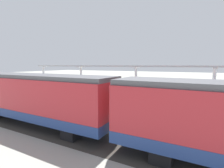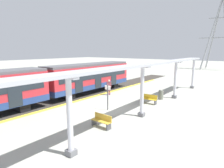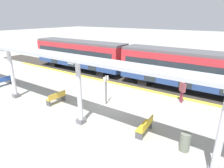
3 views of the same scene
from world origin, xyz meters
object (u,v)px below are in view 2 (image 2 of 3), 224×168
(train_far_carriage, at_px, (90,77))
(canopy_pillar_fourth, at_px, (175,80))
(canopy_pillar_third, at_px, (142,91))
(platform_info_sign, at_px, (108,95))
(bench_far_end, at_px, (149,99))
(bench_mid_platform, at_px, (102,121))
(canopy_pillar_second, at_px, (70,117))
(canopy_pillar_fifth, at_px, (193,74))
(trash_bin, at_px, (161,95))
(passenger_waiting_near_edge, at_px, (109,85))

(train_far_carriage, bearing_deg, canopy_pillar_fourth, 19.50)
(canopy_pillar_third, height_order, platform_info_sign, canopy_pillar_third)
(canopy_pillar_third, bearing_deg, bench_far_end, 107.78)
(platform_info_sign, bearing_deg, train_far_carriage, 144.91)
(bench_mid_platform, bearing_deg, train_far_carriage, 137.52)
(canopy_pillar_second, distance_m, canopy_pillar_fifth, 21.14)
(train_far_carriage, xyz_separation_m, canopy_pillar_third, (9.22, -3.98, 0.15))
(canopy_pillar_third, relative_size, platform_info_sign, 1.77)
(train_far_carriage, bearing_deg, trash_bin, 12.80)
(canopy_pillar_fourth, distance_m, bench_far_end, 4.05)
(bench_mid_platform, height_order, trash_bin, trash_bin)
(canopy_pillar_second, height_order, canopy_pillar_fifth, same)
(canopy_pillar_second, height_order, platform_info_sign, canopy_pillar_second)
(bench_far_end, bearing_deg, canopy_pillar_fifth, 83.48)
(platform_info_sign, bearing_deg, canopy_pillar_fifth, 78.00)
(train_far_carriage, height_order, canopy_pillar_second, canopy_pillar_second)
(canopy_pillar_fifth, bearing_deg, platform_info_sign, -102.00)
(bench_far_end, relative_size, passenger_waiting_near_edge, 0.86)
(bench_far_end, relative_size, platform_info_sign, 0.69)
(canopy_pillar_fifth, xyz_separation_m, bench_far_end, (-1.18, -10.37, -1.53))
(train_far_carriage, bearing_deg, canopy_pillar_second, -50.18)
(canopy_pillar_second, relative_size, bench_mid_platform, 2.56)
(canopy_pillar_fourth, bearing_deg, trash_bin, -124.12)
(train_far_carriage, relative_size, canopy_pillar_third, 3.12)
(canopy_pillar_fourth, xyz_separation_m, trash_bin, (-0.94, -1.38, -1.51))
(canopy_pillar_third, bearing_deg, passenger_waiting_near_edge, 147.20)
(canopy_pillar_second, xyz_separation_m, canopy_pillar_fifth, (0.00, 21.14, 0.00))
(bench_mid_platform, relative_size, platform_info_sign, 0.69)
(train_far_carriage, xyz_separation_m, trash_bin, (8.28, 1.88, -1.36))
(train_far_carriage, relative_size, canopy_pillar_fourth, 3.12)
(canopy_pillar_second, distance_m, bench_mid_platform, 4.07)
(canopy_pillar_second, relative_size, canopy_pillar_fourth, 1.00)
(canopy_pillar_third, distance_m, bench_far_end, 4.17)
(bench_far_end, xyz_separation_m, passenger_waiting_near_edge, (-5.28, 0.47, 0.66))
(canopy_pillar_third, xyz_separation_m, canopy_pillar_fourth, (0.00, 7.25, 0.00))
(bench_mid_platform, distance_m, passenger_waiting_near_edge, 9.36)
(bench_far_end, bearing_deg, passenger_waiting_near_edge, 174.91)
(train_far_carriage, relative_size, passenger_waiting_near_edge, 6.89)
(bench_mid_platform, xyz_separation_m, platform_info_sign, (-1.98, 3.12, 0.89))
(passenger_waiting_near_edge, bearing_deg, canopy_pillar_fourth, 25.49)
(platform_info_sign, distance_m, passenger_waiting_near_edge, 5.65)
(bench_far_end, relative_size, trash_bin, 1.62)
(canopy_pillar_second, relative_size, trash_bin, 4.16)
(canopy_pillar_fourth, distance_m, canopy_pillar_fifth, 6.82)
(canopy_pillar_fourth, height_order, bench_mid_platform, canopy_pillar_fourth)
(canopy_pillar_fourth, bearing_deg, platform_info_sign, -111.98)
(trash_bin, bearing_deg, canopy_pillar_second, -85.85)
(bench_mid_platform, bearing_deg, canopy_pillar_second, -73.30)
(canopy_pillar_third, relative_size, canopy_pillar_fourth, 1.00)
(canopy_pillar_fourth, bearing_deg, bench_far_end, -108.44)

